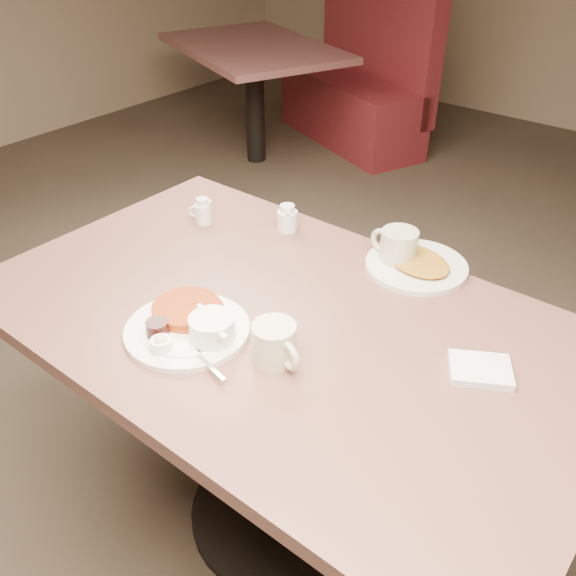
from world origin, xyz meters
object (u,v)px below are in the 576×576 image
Objects in this scene: coffee_mug_near at (275,343)px; diner_table at (283,370)px; creamer_left at (203,212)px; hash_plate at (417,264)px; creamer_right at (287,218)px; coffee_mug_far at (397,247)px; main_plate at (191,325)px; booth_back_left at (349,84)px.

diner_table is at bearing 123.63° from coffee_mug_near.
creamer_left reaches higher than hash_plate.
diner_table is 0.48m from creamer_right.
creamer_right is (-0.35, 0.48, -0.01)m from coffee_mug_near.
coffee_mug_near is 1.01× the size of coffee_mug_far.
coffee_mug_far is (0.09, 0.38, 0.22)m from diner_table.
creamer_right reaches higher than diner_table.
creamer_left is 0.26m from creamer_right.
coffee_mug_far reaches higher than main_plate.
coffee_mug_far is at bearing 69.71° from main_plate.
creamer_right is (-0.26, 0.34, 0.21)m from diner_table.
hash_plate is at bearing 6.72° from creamer_right.
booth_back_left is (-1.53, 2.92, -0.36)m from main_plate.
main_plate is 1.10× the size of hash_plate.
creamer_left is 0.23× the size of hash_plate.
creamer_right is (-0.35, -0.04, -0.01)m from coffee_mug_far.
creamer_left is 0.93× the size of creamer_right.
coffee_mug_near reaches higher than hash_plate.
creamer_right is (0.22, 0.13, -0.00)m from creamer_left.
hash_plate is (0.26, 0.57, -0.01)m from main_plate.
hash_plate is at bearing -52.59° from booth_back_left.
main_plate is 0.54m from creamer_left.
coffee_mug_far is 1.69× the size of creamer_right.
coffee_mug_near is 0.08× the size of booth_back_left.
diner_table is at bearing -23.99° from creamer_left.
coffee_mug_near is 0.51m from coffee_mug_far.
main_plate reaches higher than diner_table.
booth_back_left is (-1.74, 2.87, -0.39)m from coffee_mug_near.
hash_plate is 0.19× the size of booth_back_left.
coffee_mug_far is 0.07m from hash_plate.
hash_plate is at bearing 15.36° from creamer_left.
booth_back_left is at bearing 120.13° from creamer_right.
coffee_mug_far is at bearing 77.15° from diner_table.
coffee_mug_far is 0.35m from creamer_right.
coffee_mug_far is at bearing 5.82° from creamer_right.
hash_plate reaches higher than diner_table.
coffee_mug_near is 1.83× the size of creamer_left.
diner_table is 4.37× the size of hash_plate.
main_plate is at bearing -123.56° from diner_table.
main_plate is 4.73× the size of creamer_left.
hash_plate is (0.40, 0.05, -0.02)m from creamer_right.
booth_back_left is (-1.79, 2.34, -0.35)m from hash_plate.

